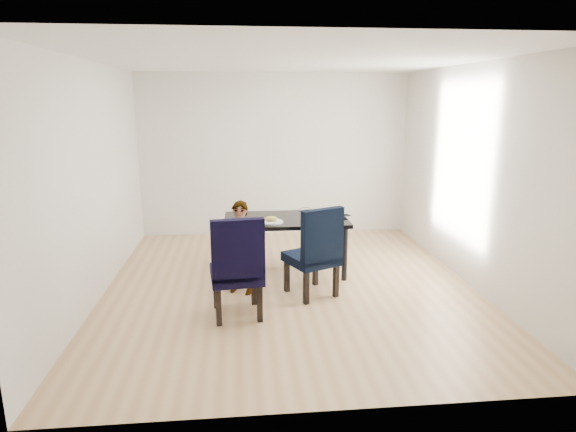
{
  "coord_description": "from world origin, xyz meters",
  "views": [
    {
      "loc": [
        -0.57,
        -5.6,
        2.27
      ],
      "look_at": [
        0.0,
        0.2,
        0.85
      ],
      "focal_mm": 30.0,
      "sensor_mm": 36.0,
      "label": 1
    }
  ],
  "objects": [
    {
      "name": "child",
      "position": [
        -0.59,
        -0.15,
        0.56
      ],
      "size": [
        0.48,
        0.41,
        1.12
      ],
      "primitive_type": "imported",
      "rotation": [
        0.0,
        0.0,
        -0.42
      ],
      "color": "red",
      "rests_on": "floor"
    },
    {
      "name": "sandwich",
      "position": [
        -0.21,
        0.29,
        0.8
      ],
      "size": [
        0.18,
        0.13,
        0.07
      ],
      "primitive_type": "ellipsoid",
      "rotation": [
        0.0,
        0.0,
        0.39
      ],
      "color": "#B39A40",
      "rests_on": "plate"
    },
    {
      "name": "cable_tangle",
      "position": [
        0.34,
        0.8,
        0.75
      ],
      "size": [
        0.16,
        0.16,
        0.01
      ],
      "primitive_type": "torus",
      "rotation": [
        0.0,
        0.0,
        0.03
      ],
      "color": "black",
      "rests_on": "dining_table"
    },
    {
      "name": "wall_back",
      "position": [
        0.0,
        2.5,
        1.35
      ],
      "size": [
        4.5,
        0.01,
        2.7
      ],
      "primitive_type": "cube",
      "color": "silver",
      "rests_on": "ground"
    },
    {
      "name": "floor",
      "position": [
        0.0,
        0.0,
        -0.01
      ],
      "size": [
        4.5,
        5.0,
        0.01
      ],
      "primitive_type": "cube",
      "color": "tan",
      "rests_on": "ground"
    },
    {
      "name": "ceiling",
      "position": [
        0.0,
        0.0,
        2.71
      ],
      "size": [
        4.5,
        5.0,
        0.01
      ],
      "primitive_type": "cube",
      "color": "white",
      "rests_on": "wall_back"
    },
    {
      "name": "chair_left",
      "position": [
        -0.65,
        -0.76,
        0.56
      ],
      "size": [
        0.59,
        0.61,
        1.12
      ],
      "primitive_type": "cube",
      "rotation": [
        0.0,
        0.0,
        0.11
      ],
      "color": "black",
      "rests_on": "floor"
    },
    {
      "name": "wall_front",
      "position": [
        0.0,
        -2.5,
        1.35
      ],
      "size": [
        4.5,
        0.01,
        2.7
      ],
      "primitive_type": "cube",
      "color": "white",
      "rests_on": "ground"
    },
    {
      "name": "chair_right",
      "position": [
        0.23,
        -0.28,
        0.54
      ],
      "size": [
        0.7,
        0.71,
        1.09
      ],
      "primitive_type": "cube",
      "rotation": [
        0.0,
        0.0,
        0.43
      ],
      "color": "black",
      "rests_on": "floor"
    },
    {
      "name": "wall_right",
      "position": [
        2.25,
        0.0,
        1.35
      ],
      "size": [
        0.01,
        5.0,
        2.7
      ],
      "primitive_type": "cube",
      "color": "silver",
      "rests_on": "ground"
    },
    {
      "name": "laptop",
      "position": [
        0.67,
        0.49,
        0.76
      ],
      "size": [
        0.39,
        0.31,
        0.03
      ],
      "primitive_type": "imported",
      "rotation": [
        0.0,
        0.0,
        3.45
      ],
      "color": "black",
      "rests_on": "dining_table"
    },
    {
      "name": "wall_left",
      "position": [
        -2.25,
        0.0,
        1.35
      ],
      "size": [
        0.01,
        5.0,
        2.7
      ],
      "primitive_type": "cube",
      "color": "silver",
      "rests_on": "ground"
    },
    {
      "name": "plate",
      "position": [
        -0.2,
        0.29,
        0.76
      ],
      "size": [
        0.36,
        0.36,
        0.02
      ],
      "primitive_type": "cylinder",
      "rotation": [
        0.0,
        0.0,
        -0.24
      ],
      "color": "silver",
      "rests_on": "dining_table"
    },
    {
      "name": "dining_table",
      "position": [
        0.0,
        0.5,
        0.38
      ],
      "size": [
        1.6,
        0.9,
        0.75
      ],
      "primitive_type": "cube",
      "color": "black",
      "rests_on": "floor"
    }
  ]
}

